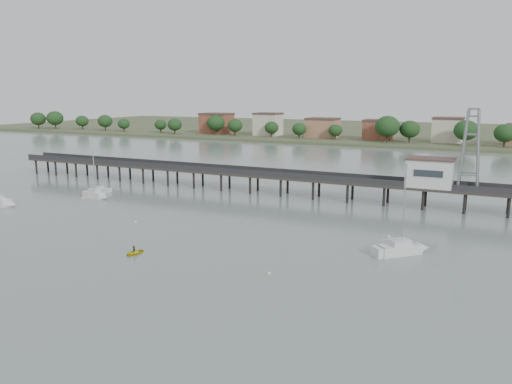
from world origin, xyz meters
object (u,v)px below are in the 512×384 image
at_px(white_tender, 103,190).
at_px(pier, 300,178).
at_px(lattice_tower, 471,150).
at_px(sailboat_c, 407,249).
at_px(sailboat_b, 97,195).
at_px(sailboat_a, 0,203).
at_px(yellow_dinghy, 134,254).

bearing_deg(white_tender, pier, 15.64).
height_order(lattice_tower, sailboat_c, lattice_tower).
height_order(lattice_tower, white_tender, lattice_tower).
bearing_deg(sailboat_b, lattice_tower, 22.10).
relative_size(sailboat_a, white_tender, 3.78).
bearing_deg(white_tender, lattice_tower, 7.56).
bearing_deg(sailboat_c, white_tender, 122.90).
height_order(sailboat_b, white_tender, sailboat_b).
bearing_deg(sailboat_a, lattice_tower, 15.94).
bearing_deg(pier, sailboat_b, -151.61).
bearing_deg(sailboat_c, sailboat_a, 138.79).
distance_m(sailboat_c, white_tender, 67.39).
height_order(white_tender, yellow_dinghy, yellow_dinghy).
distance_m(lattice_tower, white_tender, 73.45).
height_order(pier, sailboat_b, sailboat_b).
xyz_separation_m(lattice_tower, sailboat_b, (-67.54, -19.48, -10.44)).
distance_m(white_tender, yellow_dinghy, 45.47).
bearing_deg(sailboat_a, yellow_dinghy, -22.73).
bearing_deg(sailboat_a, sailboat_b, 41.86).
relative_size(pier, yellow_dinghy, 53.54).
bearing_deg(lattice_tower, sailboat_c, -101.23).
bearing_deg(sailboat_c, sailboat_b, 127.30).
xyz_separation_m(sailboat_b, sailboat_a, (-11.63, -13.03, -0.02)).
bearing_deg(sailboat_c, pier, 87.67).
height_order(pier, white_tender, pier).
xyz_separation_m(sailboat_b, white_tender, (-3.84, 5.82, -0.24)).
bearing_deg(lattice_tower, sailboat_b, -163.91).
relative_size(white_tender, yellow_dinghy, 1.29).
height_order(pier, sailboat_c, sailboat_c).
bearing_deg(pier, yellow_dinghy, -98.33).
relative_size(sailboat_b, white_tender, 2.77).
distance_m(sailboat_b, white_tender, 6.97).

